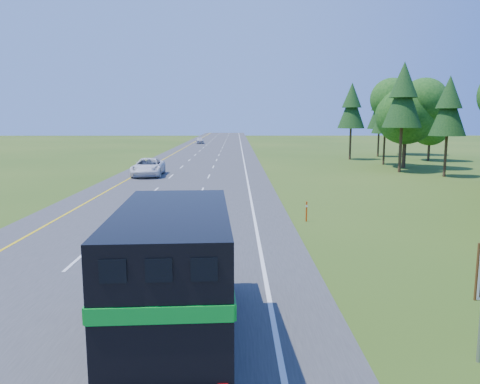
{
  "coord_description": "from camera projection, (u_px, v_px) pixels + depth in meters",
  "views": [
    {
      "loc": [
        4.48,
        -6.91,
        5.56
      ],
      "look_at": [
        4.68,
        17.6,
        1.71
      ],
      "focal_mm": 35.0,
      "sensor_mm": 36.0,
      "label": 1
    }
  ],
  "objects": [
    {
      "name": "lane_markings",
      "position": [
        200.0,
        164.0,
        57.04
      ],
      "size": [
        11.15,
        260.0,
        0.01
      ],
      "color": "yellow",
      "rests_on": "road"
    },
    {
      "name": "delineator",
      "position": [
        306.0,
        211.0,
        25.47
      ],
      "size": [
        0.09,
        0.05,
        1.11
      ],
      "color": "red",
      "rests_on": "ground"
    },
    {
      "name": "road",
      "position": [
        200.0,
        165.0,
        57.05
      ],
      "size": [
        15.0,
        260.0,
        0.04
      ],
      "primitive_type": "cube",
      "color": "#38383A",
      "rests_on": "ground"
    },
    {
      "name": "white_suv",
      "position": [
        148.0,
        167.0,
        45.62
      ],
      "size": [
        3.1,
        6.24,
        1.7
      ],
      "primitive_type": "imported",
      "rotation": [
        0.0,
        0.0,
        0.05
      ],
      "color": "silver",
      "rests_on": "road"
    },
    {
      "name": "far_car",
      "position": [
        200.0,
        140.0,
        104.93
      ],
      "size": [
        1.97,
        4.22,
        1.4
      ],
      "primitive_type": "imported",
      "rotation": [
        0.0,
        0.0,
        0.08
      ],
      "color": "silver",
      "rests_on": "road"
    },
    {
      "name": "horse_truck",
      "position": [
        176.0,
        271.0,
        11.28
      ],
      "size": [
        2.91,
        8.07,
        3.52
      ],
      "rotation": [
        0.0,
        0.0,
        0.06
      ],
      "color": "black",
      "rests_on": "road"
    }
  ]
}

